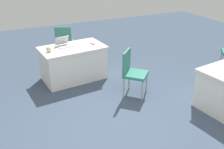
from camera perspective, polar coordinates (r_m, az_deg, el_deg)
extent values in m
plane|color=#3D4C60|center=(4.46, 2.20, -11.75)|extent=(14.40, 14.40, 0.00)
cube|color=silver|center=(5.86, -8.78, 5.81)|extent=(1.50, 0.96, 0.05)
cube|color=silver|center=(6.00, -8.54, 2.31)|extent=(1.44, 0.92, 0.73)
cylinder|color=#9E9993|center=(7.17, 22.91, 3.23)|extent=(0.03, 0.03, 0.45)
cylinder|color=#9E9993|center=(6.82, 23.24, 2.07)|extent=(0.03, 0.03, 0.45)
cylinder|color=#9E9993|center=(5.43, 7.64, -1.85)|extent=(0.03, 0.03, 0.44)
cylinder|color=#9E9993|center=(5.10, 6.66, -3.69)|extent=(0.03, 0.03, 0.44)
cylinder|color=#9E9993|center=(5.51, 3.80, -1.24)|extent=(0.03, 0.03, 0.44)
cylinder|color=#9E9993|center=(5.19, 2.59, -3.01)|extent=(0.03, 0.03, 0.44)
cube|color=#387F70|center=(5.19, 5.28, 0.04)|extent=(0.62, 0.62, 0.06)
cube|color=#387F70|center=(5.14, 3.24, 2.93)|extent=(0.33, 0.32, 0.45)
cylinder|color=#9E9993|center=(7.38, -11.50, 5.46)|extent=(0.03, 0.03, 0.46)
cylinder|color=#9E9993|center=(7.33, -8.56, 5.55)|extent=(0.03, 0.03, 0.46)
cylinder|color=#9E9993|center=(7.03, -11.95, 4.40)|extent=(0.03, 0.03, 0.46)
cylinder|color=#9E9993|center=(6.98, -8.86, 4.48)|extent=(0.03, 0.03, 0.46)
cube|color=#387F70|center=(7.09, -10.38, 6.97)|extent=(0.58, 0.58, 0.06)
cube|color=#387F70|center=(6.83, -10.76, 8.46)|extent=(0.40, 0.20, 0.45)
cube|color=silver|center=(5.89, -10.38, 6.13)|extent=(0.35, 0.27, 0.02)
cube|color=#B7B7BC|center=(5.98, -11.05, 7.41)|extent=(0.32, 0.13, 0.19)
sphere|color=beige|center=(5.63, -13.79, 5.47)|extent=(0.12, 0.12, 0.12)
cube|color=red|center=(5.99, -4.36, 6.77)|extent=(0.09, 0.18, 0.01)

